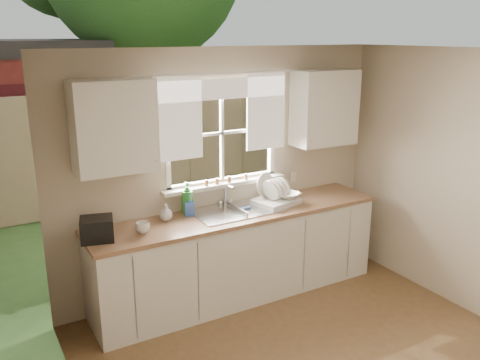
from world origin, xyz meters
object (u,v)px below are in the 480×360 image
cup (143,228)px  black_appliance (97,229)px  dish_rack (276,198)px  soap_bottle_a (187,198)px

cup → black_appliance: 0.39m
dish_rack → black_appliance: dish_rack is taller
dish_rack → cup: dish_rack is taller
soap_bottle_a → cup: bearing=-174.1°
cup → black_appliance: (-0.39, 0.04, 0.05)m
cup → black_appliance: size_ratio=0.47×
dish_rack → black_appliance: size_ratio=1.89×
dish_rack → cup: 1.47m
soap_bottle_a → cup: size_ratio=2.52×
dish_rack → black_appliance: (-1.86, -0.03, 0.03)m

